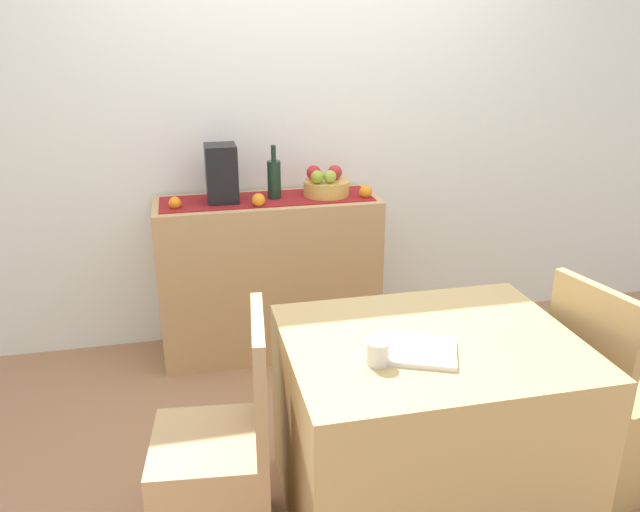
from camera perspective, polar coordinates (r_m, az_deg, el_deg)
The scene contains 19 objects.
ground_plane at distance 3.02m, azimuth 2.72°, elevation -16.13°, with size 6.40×6.40×0.02m, color #A17251.
room_wall_rear at distance 3.60m, azimuth -1.99°, elevation 13.43°, with size 6.40×0.06×2.70m, color white.
sideboard_console at distance 3.55m, azimuth -4.61°, elevation -1.86°, with size 1.20×0.42×0.89m, color tan.
table_runner at distance 3.40m, azimuth -4.82°, elevation 5.17°, with size 1.13×0.32×0.01m, color maroon.
fruit_bowl at distance 3.45m, azimuth 0.59°, elevation 6.19°, with size 0.25×0.25×0.08m, color gold.
apple_front at distance 3.38m, azimuth 0.91°, elevation 7.20°, with size 0.07×0.07×0.07m, color #97AC40.
apple_rear at distance 3.45m, azimuth -0.58°, elevation 7.56°, with size 0.08×0.08×0.08m, color red.
apple_upper at distance 3.47m, azimuth 1.36°, elevation 7.60°, with size 0.08×0.08×0.08m, color #AF2B2D.
apple_left at distance 3.37m, azimuth -0.25°, elevation 7.16°, with size 0.07×0.07×0.07m, color #8BA82B.
wine_bottle at distance 3.38m, azimuth -4.17°, elevation 6.98°, with size 0.07×0.07×0.29m.
coffee_maker at distance 3.34m, azimuth -8.91°, elevation 7.36°, with size 0.16×0.18×0.31m, color black.
orange_loose_end at distance 3.29m, azimuth -13.00°, elevation 4.70°, with size 0.06×0.06×0.06m, color orange.
orange_loose_near_bowl at distance 3.27m, azimuth -5.59°, elevation 5.07°, with size 0.07×0.07×0.07m, color orange.
orange_loose_mid at distance 3.42m, azimuth 4.15°, elevation 5.82°, with size 0.07×0.07×0.07m, color orange.
dining_table at distance 2.47m, azimuth 9.55°, elevation -15.04°, with size 1.03×0.81×0.74m, color tan.
open_book at distance 2.17m, azimuth 8.53°, elevation -8.47°, with size 0.28×0.21×0.02m, color white.
coffee_cup at distance 2.08m, azimuth 5.24°, elevation -8.71°, with size 0.08×0.08×0.08m, color silver.
chair_near_window at distance 2.39m, azimuth -9.29°, elevation -19.50°, with size 0.44×0.44×0.90m.
chair_by_corner at distance 2.88m, azimuth 24.45°, elevation -13.66°, with size 0.48×0.48×0.90m.
Camera 1 is at (-0.67, -2.33, 1.79)m, focal length 35.35 mm.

